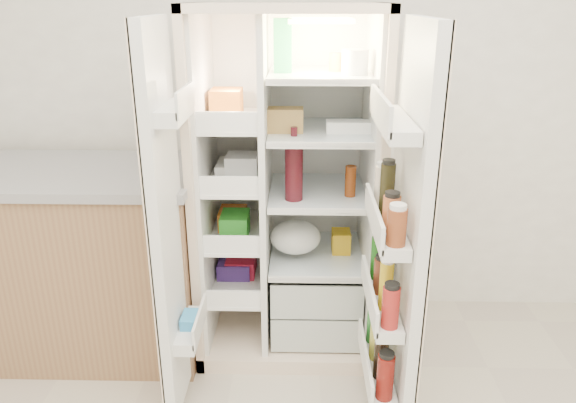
{
  "coord_description": "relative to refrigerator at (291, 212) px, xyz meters",
  "views": [
    {
      "loc": [
        -0.11,
        -1.06,
        1.82
      ],
      "look_at": [
        -0.16,
        1.25,
        0.96
      ],
      "focal_mm": 34.0,
      "sensor_mm": 36.0,
      "label": 1
    }
  ],
  "objects": [
    {
      "name": "freezer_door",
      "position": [
        -0.51,
        -0.6,
        0.15
      ],
      "size": [
        0.15,
        0.4,
        1.72
      ],
      "color": "white",
      "rests_on": "floor"
    },
    {
      "name": "wall_back",
      "position": [
        0.16,
        0.35,
        0.61
      ],
      "size": [
        4.0,
        0.02,
        2.7
      ],
      "primitive_type": "cube",
      "color": "white",
      "rests_on": "floor"
    },
    {
      "name": "kitchen_counter",
      "position": [
        -1.16,
        -0.12,
        -0.24
      ],
      "size": [
        1.39,
        0.74,
        1.01
      ],
      "color": "olive",
      "rests_on": "floor"
    },
    {
      "name": "refrigerator",
      "position": [
        0.0,
        0.0,
        0.0
      ],
      "size": [
        0.92,
        0.7,
        1.8
      ],
      "color": "beige",
      "rests_on": "floor"
    },
    {
      "name": "fridge_door",
      "position": [
        0.47,
        -0.69,
        0.12
      ],
      "size": [
        0.17,
        0.58,
        1.72
      ],
      "color": "white",
      "rests_on": "floor"
    }
  ]
}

